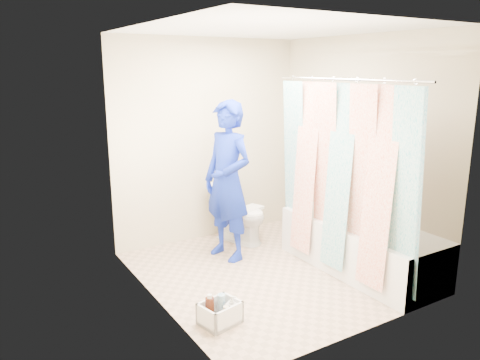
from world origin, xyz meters
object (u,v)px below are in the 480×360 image
toilet (240,213)px  plumber (228,181)px  bathtub (360,245)px  cleaning_caddy (221,313)px

toilet → plumber: (-0.37, -0.35, 0.51)m
bathtub → plumber: plumber is taller
bathtub → toilet: toilet is taller
bathtub → toilet: bearing=114.7°
bathtub → cleaning_caddy: size_ratio=4.89×
toilet → plumber: 0.72m
bathtub → plumber: 1.54m
bathtub → cleaning_caddy: (-1.75, -0.17, -0.18)m
plumber → cleaning_caddy: plumber is taller
toilet → bathtub: bearing=-83.2°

